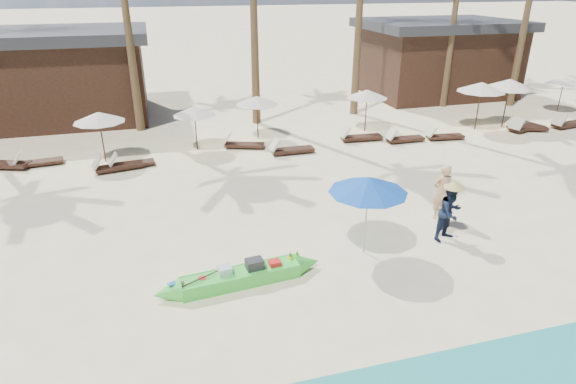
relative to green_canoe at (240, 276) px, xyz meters
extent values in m
plane|color=beige|center=(1.10, -0.76, -0.19)|extent=(240.00, 240.00, 0.00)
cube|color=green|center=(0.00, 0.00, -0.02)|extent=(2.84, 0.85, 0.34)
cube|color=white|center=(0.00, 0.00, -0.01)|extent=(2.43, 0.65, 0.15)
cube|color=#262628|center=(0.35, 0.03, 0.22)|extent=(0.43, 0.35, 0.31)
cube|color=silver|center=(-0.36, 0.01, 0.19)|extent=(0.33, 0.29, 0.25)
cube|color=red|center=(0.84, 0.04, 0.17)|extent=(0.28, 0.25, 0.19)
cylinder|color=red|center=(-0.88, -0.04, 0.11)|extent=(0.19, 0.19, 0.08)
cylinder|color=#262628|center=(-1.09, -0.15, 0.10)|extent=(0.18, 0.18, 0.07)
sphere|color=tan|center=(-1.36, -0.14, 0.15)|extent=(0.16, 0.16, 0.16)
cylinder|color=yellow|center=(1.27, 0.19, 0.15)|extent=(0.12, 0.12, 0.16)
cylinder|color=yellow|center=(1.44, 0.21, 0.15)|extent=(0.12, 0.12, 0.16)
imported|color=tan|center=(6.29, 1.72, 0.66)|extent=(0.62, 0.41, 1.70)
imported|color=#121B32|center=(5.83, 0.57, 0.60)|extent=(0.93, 0.83, 1.59)
cylinder|color=#99999E|center=(3.34, 0.51, 0.84)|extent=(0.04, 0.04, 2.06)
cone|color=#1249AC|center=(3.34, 0.51, 1.73)|extent=(1.97, 1.97, 0.40)
cube|color=#351F15|center=(-7.18, 9.71, -0.03)|extent=(1.97, 1.20, 0.13)
cylinder|color=#351F15|center=(-3.58, 9.49, 0.76)|extent=(0.05, 0.05, 1.91)
cone|color=beige|center=(-3.58, 9.49, 1.58)|extent=(1.91, 1.91, 0.38)
cube|color=#351F15|center=(-5.94, 9.67, -0.05)|extent=(1.65, 0.69, 0.11)
cube|color=beige|center=(-6.64, 9.59, 0.23)|extent=(0.41, 0.55, 0.47)
cube|color=#351F15|center=(-3.02, 8.35, -0.04)|extent=(1.76, 0.84, 0.12)
cube|color=beige|center=(-3.75, 8.21, 0.26)|extent=(0.47, 0.60, 0.49)
cylinder|color=#351F15|center=(0.01, 9.95, 0.69)|extent=(0.04, 0.04, 1.76)
cone|color=beige|center=(0.01, 9.95, 1.45)|extent=(1.76, 1.76, 0.35)
cube|color=#351F15|center=(-2.53, 8.54, -0.05)|extent=(1.60, 0.67, 0.11)
cube|color=beige|center=(-3.21, 8.47, 0.22)|extent=(0.40, 0.54, 0.45)
cylinder|color=#351F15|center=(2.77, 10.75, 0.73)|extent=(0.05, 0.05, 1.85)
cone|color=beige|center=(2.77, 10.75, 1.53)|extent=(1.85, 1.85, 0.37)
cube|color=#351F15|center=(1.95, 9.60, -0.05)|extent=(1.70, 1.02, 0.11)
cube|color=beige|center=(1.27, 9.84, 0.24)|extent=(0.51, 0.61, 0.47)
cube|color=#351F15|center=(3.71, 8.41, -0.04)|extent=(1.72, 0.56, 0.12)
cube|color=beige|center=(2.95, 8.41, 0.26)|extent=(0.39, 0.56, 0.50)
cylinder|color=#351F15|center=(7.82, 10.53, 0.75)|extent=(0.05, 0.05, 1.87)
cone|color=beige|center=(7.82, 10.53, 1.55)|extent=(1.87, 1.87, 0.37)
cube|color=#351F15|center=(7.08, 9.21, -0.04)|extent=(1.80, 0.69, 0.12)
cube|color=beige|center=(6.30, 9.27, 0.28)|extent=(0.43, 0.60, 0.52)
cube|color=#351F15|center=(8.84, 8.53, -0.05)|extent=(1.63, 0.54, 0.12)
cube|color=beige|center=(8.12, 8.52, 0.24)|extent=(0.37, 0.53, 0.48)
cylinder|color=#351F15|center=(12.92, 9.37, 0.89)|extent=(0.05, 0.05, 2.16)
cone|color=beige|center=(12.92, 9.37, 1.81)|extent=(2.16, 2.16, 0.43)
cube|color=#351F15|center=(10.70, 8.37, -0.05)|extent=(1.65, 0.69, 0.11)
cube|color=beige|center=(10.00, 8.45, 0.23)|extent=(0.41, 0.55, 0.47)
cylinder|color=#351F15|center=(14.42, 9.37, 0.92)|extent=(0.06, 0.06, 2.22)
cone|color=beige|center=(14.42, 9.37, 1.87)|extent=(2.22, 2.22, 0.44)
cube|color=#351F15|center=(15.11, 8.48, -0.04)|extent=(1.83, 1.09, 0.12)
cube|color=beige|center=(14.38, 8.73, 0.27)|extent=(0.55, 0.66, 0.51)
cube|color=#351F15|center=(15.06, 8.55, -0.04)|extent=(1.84, 1.07, 0.12)
cube|color=beige|center=(14.32, 8.32, 0.27)|extent=(0.55, 0.66, 0.51)
cylinder|color=#351F15|center=(19.13, 10.99, 0.70)|extent=(0.04, 0.04, 1.78)
cone|color=beige|center=(19.13, 10.99, 1.46)|extent=(1.78, 1.78, 0.36)
cube|color=#351F15|center=(17.43, 8.45, -0.03)|extent=(1.84, 0.84, 0.12)
cube|color=beige|center=(16.66, 8.33, 0.28)|extent=(0.48, 0.63, 0.52)
cone|color=brown|center=(-2.26, 13.51, 4.85)|extent=(0.40, 0.40, 10.08)
cone|color=brown|center=(3.25, 13.25, 5.44)|extent=(0.40, 0.40, 11.26)
cone|color=brown|center=(13.94, 13.76, 3.85)|extent=(0.40, 0.40, 8.07)
cone|color=brown|center=(17.67, 12.92, 5.13)|extent=(0.40, 0.40, 10.64)
cube|color=#351F15|center=(-6.90, 16.74, 1.71)|extent=(10.00, 6.00, 3.80)
cube|color=#2D2D33|center=(-6.90, 16.74, 3.86)|extent=(10.80, 6.60, 0.50)
cube|color=#351F15|center=(15.10, 16.74, 1.71)|extent=(8.00, 6.00, 3.80)
cube|color=#2D2D33|center=(15.10, 16.74, 3.86)|extent=(8.80, 6.60, 0.50)
camera|label=1|loc=(-1.46, -9.37, 6.37)|focal=30.00mm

